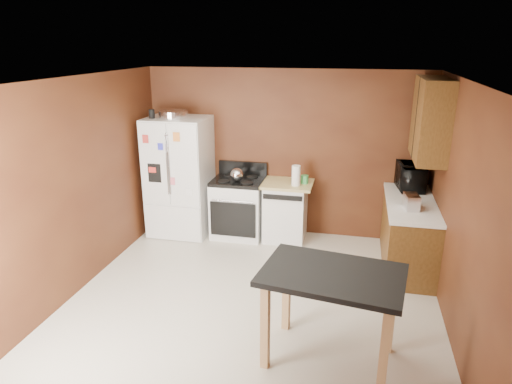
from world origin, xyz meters
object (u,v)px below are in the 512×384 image
(microwave, at_px, (410,177))
(gas_range, at_px, (239,207))
(kettle, at_px, (237,175))
(paper_towel, at_px, (296,176))
(island, at_px, (332,286))
(roasting_pan, at_px, (173,114))
(toaster, at_px, (411,202))
(green_canister, at_px, (305,179))
(pen_cup, at_px, (152,114))
(refrigerator, at_px, (180,177))
(dishwasher, at_px, (285,210))

(microwave, bearing_deg, gas_range, 84.47)
(kettle, distance_m, paper_towel, 0.87)
(microwave, height_order, island, microwave)
(roasting_pan, relative_size, kettle, 2.14)
(toaster, relative_size, gas_range, 0.23)
(gas_range, height_order, island, gas_range)
(green_canister, height_order, microwave, microwave)
(gas_range, bearing_deg, green_canister, 2.53)
(pen_cup, distance_m, island, 3.87)
(pen_cup, xyz_separation_m, island, (2.80, -2.44, -1.09))
(roasting_pan, distance_m, toaster, 3.51)
(roasting_pan, height_order, kettle, roasting_pan)
(toaster, bearing_deg, kettle, 156.23)
(paper_towel, distance_m, island, 2.66)
(refrigerator, xyz_separation_m, gas_range, (0.91, 0.06, -0.44))
(roasting_pan, xyz_separation_m, gas_range, (0.94, 0.09, -1.39))
(kettle, bearing_deg, toaster, -15.37)
(kettle, bearing_deg, dishwasher, 10.33)
(kettle, relative_size, gas_range, 0.18)
(green_canister, bearing_deg, pen_cup, -173.92)
(roasting_pan, relative_size, pen_cup, 3.36)
(paper_towel, bearing_deg, toaster, -24.23)
(gas_range, height_order, dishwasher, gas_range)
(refrigerator, distance_m, gas_range, 1.01)
(dishwasher, xyz_separation_m, island, (0.84, -2.66, 0.32))
(green_canister, bearing_deg, roasting_pan, -176.04)
(roasting_pan, xyz_separation_m, refrigerator, (0.03, 0.03, -0.95))
(refrigerator, bearing_deg, paper_towel, -0.57)
(roasting_pan, bearing_deg, pen_cup, -160.56)
(green_canister, xyz_separation_m, dishwasher, (-0.27, -0.02, -0.50))
(paper_towel, bearing_deg, roasting_pan, -179.64)
(pen_cup, xyz_separation_m, toaster, (3.63, -0.57, -0.87))
(pen_cup, bearing_deg, dishwasher, 6.34)
(paper_towel, bearing_deg, kettle, -178.22)
(paper_towel, height_order, toaster, paper_towel)
(green_canister, distance_m, microwave, 1.47)
(roasting_pan, height_order, island, roasting_pan)
(microwave, bearing_deg, kettle, 86.94)
(kettle, height_order, toaster, kettle)
(dishwasher, bearing_deg, roasting_pan, -176.07)
(pen_cup, bearing_deg, roasting_pan, 19.44)
(kettle, distance_m, refrigerator, 0.92)
(pen_cup, height_order, gas_range, pen_cup)
(kettle, relative_size, island, 0.15)
(refrigerator, xyz_separation_m, island, (2.47, -2.58, -0.13))
(green_canister, relative_size, toaster, 0.47)
(roasting_pan, distance_m, paper_towel, 1.99)
(pen_cup, bearing_deg, green_canister, 6.08)
(pen_cup, distance_m, gas_range, 1.88)
(roasting_pan, bearing_deg, green_canister, 3.96)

